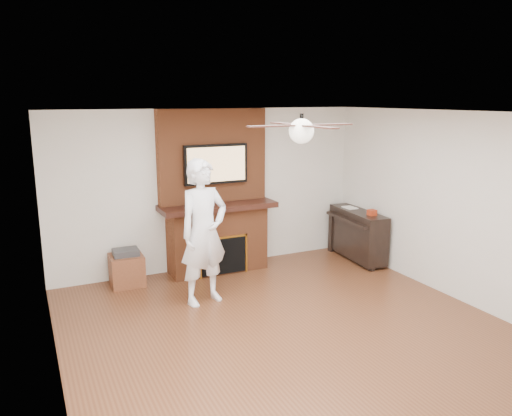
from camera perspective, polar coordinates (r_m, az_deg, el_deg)
name	(u,v)px	position (r m, az deg, el deg)	size (l,w,h in m)	color
room_shell	(299,231)	(5.42, 4.99, -2.62)	(5.36, 5.86, 2.86)	#512B18
fireplace	(216,208)	(7.72, -4.63, 0.02)	(1.78, 0.64, 2.50)	brown
tv	(216,164)	(7.56, -4.60, 5.02)	(1.00, 0.08, 0.60)	black
ceiling_fan	(301,130)	(5.24, 5.21, 8.87)	(1.21, 1.21, 0.31)	black
person	(204,232)	(6.49, -5.99, -2.78)	(0.70, 0.47, 1.91)	white
side_table	(127,268)	(7.49, -14.56, -6.70)	(0.48, 0.48, 0.53)	brown
piano	(357,234)	(8.47, 11.49, -2.89)	(0.58, 1.30, 0.92)	black
cable_box	(200,204)	(7.51, -6.41, 0.50)	(0.37, 0.21, 0.05)	silver
candle_orange	(209,272)	(7.68, -5.40, -7.34)	(0.08, 0.08, 0.12)	orange
candle_green	(219,270)	(7.83, -4.27, -7.03)	(0.07, 0.07, 0.09)	#31732E
candle_cream	(223,270)	(7.78, -3.77, -7.09)	(0.09, 0.09, 0.11)	beige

